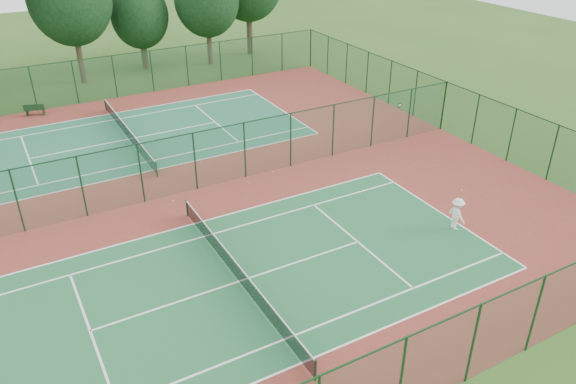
# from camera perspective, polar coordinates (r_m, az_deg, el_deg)

# --- Properties ---
(ground) EXTENTS (120.00, 120.00, 0.00)m
(ground) POSITION_cam_1_polar(r_m,az_deg,el_deg) (32.25, -11.73, -0.31)
(ground) COLOR #2E551A
(ground) RESTS_ON ground
(red_pad) EXTENTS (40.00, 36.00, 0.01)m
(red_pad) POSITION_cam_1_polar(r_m,az_deg,el_deg) (32.24, -11.73, -0.30)
(red_pad) COLOR maroon
(red_pad) RESTS_ON ground
(court_near) EXTENTS (23.77, 10.97, 0.01)m
(court_near) POSITION_cam_1_polar(r_m,az_deg,el_deg) (25.09, -5.02, -9.05)
(court_near) COLOR #1F6236
(court_near) RESTS_ON red_pad
(court_far) EXTENTS (23.77, 10.97, 0.01)m
(court_far) POSITION_cam_1_polar(r_m,az_deg,el_deg) (40.14, -15.88, 5.18)
(court_far) COLOR #206645
(court_far) RESTS_ON red_pad
(fence_north) EXTENTS (40.00, 0.09, 3.50)m
(fence_north) POSITION_cam_1_polar(r_m,az_deg,el_deg) (47.90, -19.01, 10.76)
(fence_north) COLOR #17452A
(fence_north) RESTS_ON ground
(fence_east) EXTENTS (0.09, 36.00, 3.50)m
(fence_east) POSITION_cam_1_polar(r_m,az_deg,el_deg) (41.20, 15.53, 8.47)
(fence_east) COLOR #16432D
(fence_east) RESTS_ON ground
(fence_divider) EXTENTS (40.00, 0.09, 3.50)m
(fence_divider) POSITION_cam_1_polar(r_m,az_deg,el_deg) (31.45, -12.04, 2.50)
(fence_divider) COLOR #1C5430
(fence_divider) RESTS_ON ground
(tennis_net_near) EXTENTS (0.10, 12.90, 0.97)m
(tennis_net_near) POSITION_cam_1_polar(r_m,az_deg,el_deg) (24.77, -5.07, -8.09)
(tennis_net_near) COLOR #13351E
(tennis_net_near) RESTS_ON ground
(tennis_net_far) EXTENTS (0.10, 12.90, 0.97)m
(tennis_net_far) POSITION_cam_1_polar(r_m,az_deg,el_deg) (39.94, -15.98, 5.88)
(tennis_net_far) COLOR #143821
(tennis_net_far) RESTS_ON ground
(player_near) EXTENTS (0.75, 1.18, 1.73)m
(player_near) POSITION_cam_1_polar(r_m,az_deg,el_deg) (29.32, 16.78, -2.15)
(player_near) COLOR white
(player_near) RESTS_ON court_near
(bench) EXTENTS (1.54, 0.89, 0.92)m
(bench) POSITION_cam_1_polar(r_m,az_deg,el_deg) (46.72, -24.34, 7.65)
(bench) COLOR black
(bench) RESTS_ON red_pad
(stray_ball_a) EXTENTS (0.08, 0.08, 0.08)m
(stray_ball_a) POSITION_cam_1_polar(r_m,az_deg,el_deg) (34.10, -1.58, 2.10)
(stray_ball_a) COLOR #A5C32D
(stray_ball_a) RESTS_ON red_pad
(stray_ball_b) EXTENTS (0.07, 0.07, 0.07)m
(stray_ball_b) POSITION_cam_1_polar(r_m,az_deg,el_deg) (32.88, -3.97, 0.95)
(stray_ball_b) COLOR yellow
(stray_ball_b) RESTS_ON red_pad
(stray_ball_c) EXTENTS (0.08, 0.08, 0.08)m
(stray_ball_c) POSITION_cam_1_polar(r_m,az_deg,el_deg) (31.53, -11.59, -0.90)
(stray_ball_c) COLOR #D4EB36
(stray_ball_c) RESTS_ON red_pad
(evergreen_row) EXTENTS (39.00, 5.00, 12.00)m
(evergreen_row) POSITION_cam_1_polar(r_m,az_deg,el_deg) (54.40, -19.61, 10.75)
(evergreen_row) COLOR black
(evergreen_row) RESTS_ON ground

